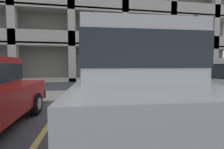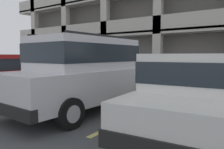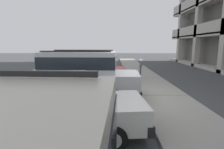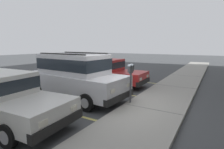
# 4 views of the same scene
# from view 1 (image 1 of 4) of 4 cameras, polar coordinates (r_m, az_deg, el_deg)

# --- Properties ---
(ground_plane) EXTENTS (80.00, 80.00, 0.10)m
(ground_plane) POSITION_cam_1_polar(r_m,az_deg,el_deg) (5.57, -2.09, -11.37)
(ground_plane) COLOR #444749
(sidewalk) EXTENTS (40.00, 2.20, 0.12)m
(sidewalk) POSITION_cam_1_polar(r_m,az_deg,el_deg) (6.80, -3.47, -7.69)
(sidewalk) COLOR #9E9B93
(sidewalk) RESTS_ON ground_plane
(parking_stall_lines) EXTENTS (12.72, 4.80, 0.01)m
(parking_stall_lines) POSITION_cam_1_polar(r_m,az_deg,el_deg) (4.73, 20.09, -13.58)
(parking_stall_lines) COLOR #DBD16B
(parking_stall_lines) RESTS_ON ground_plane
(silver_suv) EXTENTS (2.18, 4.87, 2.03)m
(silver_suv) POSITION_cam_1_polar(r_m,az_deg,el_deg) (3.29, 4.90, -1.52)
(silver_suv) COLOR silver
(silver_suv) RESTS_ON ground_plane
(parking_meter_near) EXTENTS (0.35, 0.12, 1.53)m
(parking_meter_near) POSITION_cam_1_polar(r_m,az_deg,el_deg) (5.70, -5.31, 2.24)
(parking_meter_near) COLOR #47474C
(parking_meter_near) RESTS_ON sidewalk
(parking_garage) EXTENTS (32.00, 10.00, 16.25)m
(parking_garage) POSITION_cam_1_polar(r_m,az_deg,el_deg) (19.39, -13.54, 21.87)
(parking_garage) COLOR #64625C
(parking_garage) RESTS_ON ground_plane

